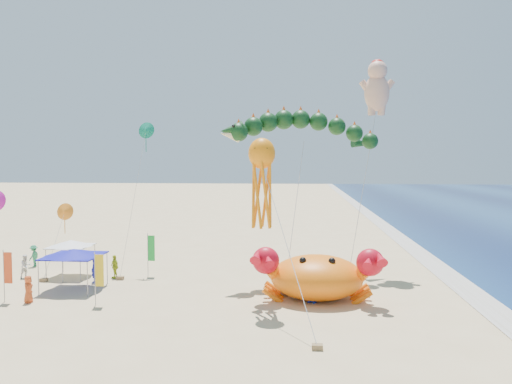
{
  "coord_description": "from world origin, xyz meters",
  "views": [
    {
      "loc": [
        0.91,
        -30.82,
        8.52
      ],
      "look_at": [
        -2.0,
        2.0,
        6.5
      ],
      "focal_mm": 35.0,
      "sensor_mm": 36.0,
      "label": 1
    }
  ],
  "objects_px": {
    "crab_inflatable": "(317,276)",
    "canopy_white": "(71,244)",
    "octopus_kite": "(262,177)",
    "dragon_kite": "(302,134)",
    "canopy_blue": "(74,253)",
    "cherub_kite": "(377,86)"
  },
  "relations": [
    {
      "from": "dragon_kite",
      "to": "canopy_white",
      "type": "bearing_deg",
      "value": -175.37
    },
    {
      "from": "octopus_kite",
      "to": "canopy_white",
      "type": "bearing_deg",
      "value": 155.57
    },
    {
      "from": "canopy_blue",
      "to": "crab_inflatable",
      "type": "bearing_deg",
      "value": -4.15
    },
    {
      "from": "dragon_kite",
      "to": "octopus_kite",
      "type": "xyz_separation_m",
      "value": [
        -2.27,
        -8.07,
        -2.9
      ]
    },
    {
      "from": "dragon_kite",
      "to": "canopy_blue",
      "type": "distance_m",
      "value": 17.84
    },
    {
      "from": "crab_inflatable",
      "to": "canopy_white",
      "type": "bearing_deg",
      "value": 165.14
    },
    {
      "from": "cherub_kite",
      "to": "octopus_kite",
      "type": "bearing_deg",
      "value": -126.19
    },
    {
      "from": "dragon_kite",
      "to": "canopy_blue",
      "type": "xyz_separation_m",
      "value": [
        -15.08,
        -4.98,
        -8.11
      ]
    },
    {
      "from": "crab_inflatable",
      "to": "cherub_kite",
      "type": "bearing_deg",
      "value": 62.09
    },
    {
      "from": "cherub_kite",
      "to": "canopy_white",
      "type": "xyz_separation_m",
      "value": [
        -22.8,
        -4.33,
        -11.88
      ]
    },
    {
      "from": "octopus_kite",
      "to": "canopy_blue",
      "type": "distance_m",
      "value": 14.17
    },
    {
      "from": "canopy_white",
      "to": "octopus_kite",
      "type": "bearing_deg",
      "value": -24.43
    },
    {
      "from": "canopy_blue",
      "to": "canopy_white",
      "type": "bearing_deg",
      "value": 118.15
    },
    {
      "from": "canopy_blue",
      "to": "canopy_white",
      "type": "distance_m",
      "value": 4.09
    },
    {
      "from": "canopy_blue",
      "to": "dragon_kite",
      "type": "bearing_deg",
      "value": 18.28
    },
    {
      "from": "cherub_kite",
      "to": "canopy_blue",
      "type": "bearing_deg",
      "value": -159.18
    },
    {
      "from": "cherub_kite",
      "to": "octopus_kite",
      "type": "height_order",
      "value": "cherub_kite"
    },
    {
      "from": "canopy_blue",
      "to": "canopy_white",
      "type": "xyz_separation_m",
      "value": [
        -1.93,
        3.61,
        -0.0
      ]
    },
    {
      "from": "canopy_blue",
      "to": "octopus_kite",
      "type": "bearing_deg",
      "value": -13.56
    },
    {
      "from": "cherub_kite",
      "to": "crab_inflatable",
      "type": "bearing_deg",
      "value": -117.91
    },
    {
      "from": "crab_inflatable",
      "to": "dragon_kite",
      "type": "xyz_separation_m",
      "value": [
        -0.97,
        6.15,
        9.05
      ]
    },
    {
      "from": "cherub_kite",
      "to": "canopy_white",
      "type": "distance_m",
      "value": 26.08
    }
  ]
}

